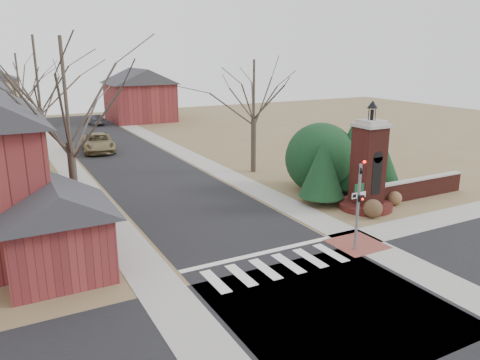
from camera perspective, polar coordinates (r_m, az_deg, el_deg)
ground at (r=20.42m, az=5.75°, el=-11.30°), size 120.00×120.00×0.00m
main_street at (r=39.53m, az=-12.27°, el=1.66°), size 8.00×70.00×0.01m
cross_street at (r=18.32m, az=11.15°, el=-14.86°), size 120.00×8.00×0.01m
crosswalk_zone at (r=21.01m, az=4.52°, el=-10.44°), size 8.00×2.20×0.02m
stop_bar at (r=22.17m, az=2.40°, el=-8.97°), size 8.00×0.35×0.02m
sidewalk_right_main at (r=41.20m, az=-5.32°, el=2.50°), size 2.00×60.00×0.02m
sidewalk_left at (r=38.50m, az=-19.70°, el=0.74°), size 2.00×60.00×0.02m
curb_apron at (r=23.88m, az=14.09°, el=-7.59°), size 2.40×2.40×0.02m
traffic_signal_pole at (r=22.39m, az=14.29°, el=-2.14°), size 0.28×0.41×4.50m
sign_post at (r=24.41m, az=14.23°, el=-2.25°), size 0.90×0.07×2.75m
brick_gate_monument at (r=28.72m, az=15.30°, el=0.76°), size 3.20×3.20×6.47m
brick_garden_wall at (r=32.29m, az=20.94°, el=-0.89°), size 7.50×0.50×1.30m
garage_left at (r=20.80m, az=-21.58°, el=-5.14°), size 4.80×4.80×4.29m
house_distant_right at (r=65.88m, az=-12.15°, el=10.26°), size 8.80×8.80×7.30m
evergreen_near at (r=29.00m, az=10.01°, el=1.49°), size 2.80×2.80×4.10m
evergreen_mid at (r=31.90m, az=13.40°, el=3.12°), size 3.40×3.40×4.70m
evergreen_far at (r=32.70m, az=17.11°, el=1.89°), size 2.40×2.40×3.30m
evergreen_mass at (r=31.97m, az=9.82°, el=2.98°), size 4.80×4.80×4.80m
bare_tree_0 at (r=24.32m, az=-20.65°, el=11.01°), size 8.05×8.05×11.15m
bare_tree_1 at (r=37.21m, az=-23.63°, el=12.42°), size 8.40×8.40×11.64m
bare_tree_2 at (r=50.17m, az=-25.48°, el=11.51°), size 7.35×7.35×10.19m
bare_tree_3 at (r=35.89m, az=1.71°, el=11.45°), size 7.00×7.00×9.70m
pickup_truck at (r=46.32m, az=-16.91°, el=4.38°), size 3.53×6.33×1.67m
distant_car at (r=63.78m, az=-17.30°, el=7.04°), size 1.77×4.08×1.30m
dry_shrub_left at (r=27.65m, az=15.90°, el=-3.37°), size 1.07×1.07×1.07m
dry_shrub_right at (r=30.29m, az=18.34°, el=-2.13°), size 0.87×0.87×0.87m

